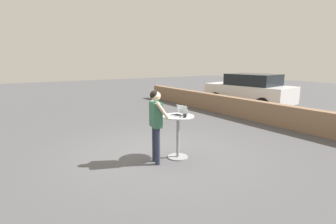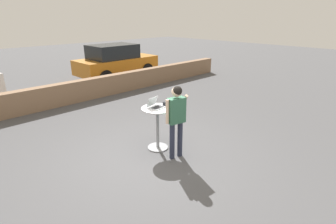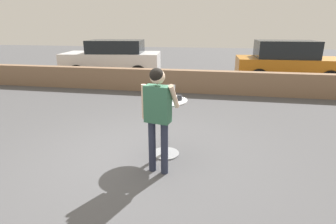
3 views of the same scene
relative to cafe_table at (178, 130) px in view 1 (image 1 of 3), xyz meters
The scene contains 7 objects.
ground_plane 0.82m from the cafe_table, 148.96° to the right, with size 50.00×50.00×0.00m, color #4C4C4F.
pavement_kerb 4.68m from the cafe_table, 95.33° to the left, with size 16.80×0.35×0.75m.
cafe_table is the anchor object (origin of this frame).
laptop 0.40m from the cafe_table, 100.29° to the left, with size 0.36×0.35×0.23m.
coffee_mug 0.45m from the cafe_table, ahead, with size 0.11×0.08×0.08m.
standing_person 0.68m from the cafe_table, 89.77° to the right, with size 0.55×0.32×1.61m.
parked_car_further_down 7.65m from the cafe_table, 118.26° to the left, with size 4.25×2.34×1.60m.
Camera 1 is at (5.15, -3.08, 2.22)m, focal length 28.00 mm.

